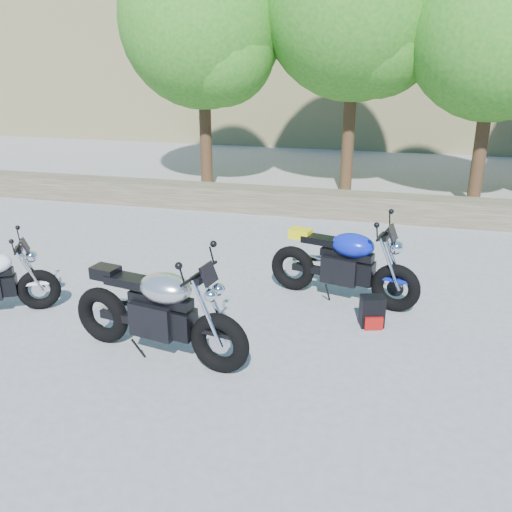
{
  "coord_description": "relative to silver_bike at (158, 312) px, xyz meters",
  "views": [
    {
      "loc": [
        1.8,
        -5.71,
        3.38
      ],
      "look_at": [
        0.2,
        1.0,
        0.75
      ],
      "focal_mm": 40.0,
      "sensor_mm": 36.0,
      "label": 1
    }
  ],
  "objects": [
    {
      "name": "silver_bike",
      "position": [
        0.0,
        0.0,
        0.0
      ],
      "size": [
        2.24,
        0.78,
        1.13
      ],
      "rotation": [
        0.0,
        0.0,
        -0.2
      ],
      "color": "black",
      "rests_on": "ground"
    },
    {
      "name": "tree_decid_right",
      "position": [
        4.27,
        7.38,
        2.95
      ],
      "size": [
        3.54,
        3.54,
        5.41
      ],
      "color": "#382314",
      "rests_on": "ground"
    },
    {
      "name": "tree_decid_mid",
      "position": [
        1.47,
        7.98,
        3.49
      ],
      "size": [
        4.08,
        4.08,
        6.24
      ],
      "color": "#382314",
      "rests_on": "ground"
    },
    {
      "name": "backpack",
      "position": [
        2.3,
        1.3,
        -0.36
      ],
      "size": [
        0.34,
        0.31,
        0.39
      ],
      "rotation": [
        0.0,
        0.0,
        0.28
      ],
      "color": "black",
      "rests_on": "ground"
    },
    {
      "name": "stone_wall",
      "position": [
        0.57,
        5.95,
        -0.3
      ],
      "size": [
        22.0,
        0.55,
        0.5
      ],
      "primitive_type": "cube",
      "color": "#4B4432",
      "rests_on": "ground"
    },
    {
      "name": "tree_decid_left",
      "position": [
        -1.83,
        7.58,
        3.08
      ],
      "size": [
        3.67,
        3.67,
        5.62
      ],
      "color": "#382314",
      "rests_on": "ground"
    },
    {
      "name": "blue_bike",
      "position": [
        1.86,
        1.98,
        -0.03
      ],
      "size": [
        2.11,
        0.81,
        1.07
      ],
      "rotation": [
        0.0,
        0.0,
        -0.25
      ],
      "color": "black",
      "rests_on": "ground"
    },
    {
      "name": "ground",
      "position": [
        0.57,
        0.45,
        -0.55
      ],
      "size": [
        90.0,
        90.0,
        0.0
      ],
      "primitive_type": "plane",
      "color": "slate",
      "rests_on": "ground"
    }
  ]
}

